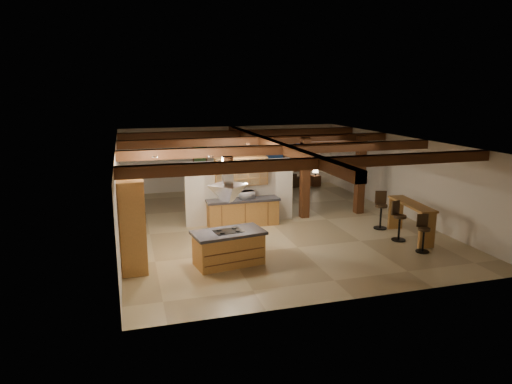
# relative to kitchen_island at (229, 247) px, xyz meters

# --- Properties ---
(ground) EXTENTS (12.00, 12.00, 0.00)m
(ground) POSITION_rel_kitchen_island_xyz_m (2.25, 3.19, -0.47)
(ground) COLOR tan
(ground) RESTS_ON ground
(room_walls) EXTENTS (12.00, 12.00, 12.00)m
(room_walls) POSITION_rel_kitchen_island_xyz_m (2.25, 3.19, 1.31)
(room_walls) COLOR beige
(room_walls) RESTS_ON ground
(ceiling_beams) EXTENTS (10.00, 12.00, 0.28)m
(ceiling_beams) POSITION_rel_kitchen_island_xyz_m (2.25, 3.19, 2.29)
(ceiling_beams) COLOR #412310
(ceiling_beams) RESTS_ON room_walls
(timber_posts) EXTENTS (2.50, 0.30, 2.90)m
(timber_posts) POSITION_rel_kitchen_island_xyz_m (4.75, 3.69, 1.30)
(timber_posts) COLOR #412310
(timber_posts) RESTS_ON ground
(partition_wall) EXTENTS (3.80, 0.18, 2.20)m
(partition_wall) POSITION_rel_kitchen_island_xyz_m (1.25, 3.69, 0.63)
(partition_wall) COLOR beige
(partition_wall) RESTS_ON ground
(pantry_cabinet) EXTENTS (0.67, 1.60, 2.40)m
(pantry_cabinet) POSITION_rel_kitchen_island_xyz_m (-2.42, 0.59, 0.73)
(pantry_cabinet) COLOR #AE7538
(pantry_cabinet) RESTS_ON ground
(back_counter) EXTENTS (2.50, 0.66, 0.94)m
(back_counter) POSITION_rel_kitchen_island_xyz_m (1.25, 3.30, 0.01)
(back_counter) COLOR #AE7538
(back_counter) RESTS_ON ground
(upper_display_cabinet) EXTENTS (1.80, 0.36, 0.95)m
(upper_display_cabinet) POSITION_rel_kitchen_island_xyz_m (1.25, 3.50, 1.38)
(upper_display_cabinet) COLOR #AE7538
(upper_display_cabinet) RESTS_ON partition_wall
(range_hood) EXTENTS (1.10, 1.10, 1.40)m
(range_hood) POSITION_rel_kitchen_island_xyz_m (-0.00, 0.00, 1.32)
(range_hood) COLOR silver
(range_hood) RESTS_ON room_walls
(back_windows) EXTENTS (2.70, 0.07, 1.70)m
(back_windows) POSITION_rel_kitchen_island_xyz_m (5.05, 9.12, 1.03)
(back_windows) COLOR #412310
(back_windows) RESTS_ON room_walls
(framed_art) EXTENTS (0.65, 0.05, 0.85)m
(framed_art) POSITION_rel_kitchen_island_xyz_m (0.75, 9.13, 1.23)
(framed_art) COLOR #412310
(framed_art) RESTS_ON room_walls
(recessed_cans) EXTENTS (3.16, 2.46, 0.03)m
(recessed_cans) POSITION_rel_kitchen_island_xyz_m (-0.29, 1.26, 2.40)
(recessed_cans) COLOR silver
(recessed_cans) RESTS_ON room_walls
(kitchen_island) EXTENTS (2.00, 1.27, 0.93)m
(kitchen_island) POSITION_rel_kitchen_island_xyz_m (0.00, 0.00, 0.00)
(kitchen_island) COLOR #AE7538
(kitchen_island) RESTS_ON ground
(dining_table) EXTENTS (2.07, 1.56, 0.65)m
(dining_table) POSITION_rel_kitchen_island_xyz_m (2.01, 6.30, -0.14)
(dining_table) COLOR #37180D
(dining_table) RESTS_ON ground
(sofa) EXTENTS (2.43, 1.44, 0.67)m
(sofa) POSITION_rel_kitchen_island_xyz_m (4.26, 8.69, -0.13)
(sofa) COLOR black
(sofa) RESTS_ON ground
(microwave) EXTENTS (0.53, 0.41, 0.26)m
(microwave) POSITION_rel_kitchen_island_xyz_m (1.39, 3.30, 0.60)
(microwave) COLOR #B5B5BA
(microwave) RESTS_ON back_counter
(bar_counter) EXTENTS (0.74, 2.18, 1.12)m
(bar_counter) POSITION_rel_kitchen_island_xyz_m (5.96, 0.60, 0.29)
(bar_counter) COLOR #AE7538
(bar_counter) RESTS_ON ground
(side_table) EXTENTS (0.47, 0.47, 0.51)m
(side_table) POSITION_rel_kitchen_island_xyz_m (6.21, 8.63, -0.21)
(side_table) COLOR #412310
(side_table) RESTS_ON ground
(table_lamp) EXTENTS (0.28, 0.28, 0.33)m
(table_lamp) POSITION_rel_kitchen_island_xyz_m (6.21, 8.63, 0.28)
(table_lamp) COLOR black
(table_lamp) RESTS_ON side_table
(bar_stool_a) EXTENTS (0.39, 0.40, 1.09)m
(bar_stool_a) POSITION_rel_kitchen_island_xyz_m (5.55, -0.61, 0.09)
(bar_stool_a) COLOR black
(bar_stool_a) RESTS_ON ground
(bar_stool_b) EXTENTS (0.45, 0.47, 1.22)m
(bar_stool_b) POSITION_rel_kitchen_island_xyz_m (5.45, 0.49, 0.15)
(bar_stool_b) COLOR black
(bar_stool_b) RESTS_ON ground
(bar_stool_c) EXTENTS (0.46, 0.48, 1.25)m
(bar_stool_c) POSITION_rel_kitchen_island_xyz_m (5.58, 1.72, 0.17)
(bar_stool_c) COLOR black
(bar_stool_c) RESTS_ON ground
(dining_chairs) EXTENTS (2.27, 2.27, 1.17)m
(dining_chairs) POSITION_rel_kitchen_island_xyz_m (2.01, 6.30, 0.13)
(dining_chairs) COLOR #412310
(dining_chairs) RESTS_ON ground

